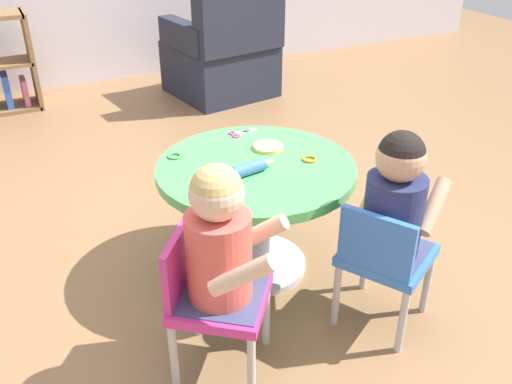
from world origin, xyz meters
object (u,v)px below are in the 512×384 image
seated_child_right (395,200)px  rolling_pin (248,169)px  craft_scissors (239,133)px  craft_table (256,194)px  armchair_dark (223,56)px  seated_child_left (220,240)px  child_chair_left (211,295)px  child_chair_right (384,258)px

seated_child_right → rolling_pin: bearing=129.0°
seated_child_right → craft_scissors: (-0.23, 0.81, -0.02)m
craft_table → armchair_dark: (0.77, 2.15, -0.06)m
seated_child_right → seated_child_left: bearing=176.6°
armchair_dark → craft_scissors: 1.98m
rolling_pin → craft_scissors: 0.40m
rolling_pin → armchair_dark: bearing=69.4°
craft_table → rolling_pin: size_ratio=3.51×
craft_table → child_chair_left: bearing=-130.9°
craft_table → armchair_dark: 2.28m
rolling_pin → craft_scissors: bearing=70.5°
craft_scissors → child_chair_left: bearing=-121.0°
armchair_dark → rolling_pin: bearing=-110.6°
armchair_dark → rolling_pin: (-0.83, -2.21, 0.22)m
craft_table → seated_child_right: bearing=-59.7°
craft_table → child_chair_left: (-0.38, -0.44, -0.07)m
craft_table → seated_child_right: seated_child_right is taller
child_chair_right → craft_scissors: size_ratio=3.91×
seated_child_left → rolling_pin: bearing=54.4°
child_chair_right → seated_child_right: 0.23m
seated_child_right → armchair_dark: 2.70m
child_chair_right → armchair_dark: bearing=79.3°
child_chair_right → armchair_dark: (0.51, 2.67, 0.00)m
child_chair_right → armchair_dark: size_ratio=0.63×
seated_child_left → armchair_dark: armchair_dark is taller
seated_child_left → child_chair_right: (0.61, -0.06, -0.23)m
craft_table → seated_child_left: 0.61m
seated_child_left → rolling_pin: 0.50m
child_chair_right → craft_table: bearing=116.4°
child_chair_right → rolling_pin: 0.61m
armchair_dark → rolling_pin: size_ratio=3.69×
seated_child_right → armchair_dark: armchair_dark is taller
seated_child_left → craft_scissors: seated_child_left is taller
seated_child_right → rolling_pin: 0.57m
craft_table → child_chair_left: child_chair_left is taller
craft_scissors → craft_table: bearing=-102.5°
craft_table → seated_child_left: (-0.35, -0.47, 0.16)m
child_chair_left → child_chair_right: (0.64, -0.08, 0.00)m
armchair_dark → craft_scissors: armchair_dark is taller
child_chair_right → rolling_pin: (-0.32, 0.46, 0.23)m
seated_child_right → rolling_pin: size_ratio=2.21×
seated_child_right → armchair_dark: size_ratio=0.60×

